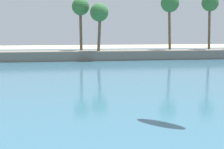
# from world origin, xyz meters

# --- Properties ---
(sea) EXTENTS (220.00, 96.13, 0.06)m
(sea) POSITION_xyz_m (0.00, 55.11, 0.03)
(sea) COLOR #386B84
(sea) RESTS_ON ground
(palm_headland) EXTENTS (102.28, 6.16, 13.23)m
(palm_headland) POSITION_xyz_m (0.27, 63.29, 3.70)
(palm_headland) COLOR slate
(palm_headland) RESTS_ON ground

